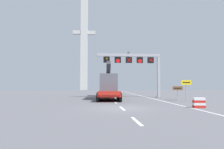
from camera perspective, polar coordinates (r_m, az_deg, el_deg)
name	(u,v)px	position (r m, az deg, el deg)	size (l,w,h in m)	color
ground	(121,108)	(16.89, 2.69, -10.09)	(112.00, 112.00, 0.00)	#5B5B60
lane_markings	(107,95)	(36.53, -1.37, -6.34)	(0.20, 54.16, 0.01)	silver
edge_line_right	(150,98)	(29.91, 11.48, -6.99)	(0.20, 63.00, 0.01)	silver
overhead_lane_gantry	(137,62)	(31.16, 7.46, 3.65)	(10.52, 0.90, 7.42)	#9EA0A5
heavy_haul_truck_red	(108,85)	(30.00, -1.21, -3.25)	(3.63, 14.16, 5.30)	red
exit_sign_yellow	(186,85)	(25.31, 21.46, -3.09)	(1.30, 0.15, 2.63)	#9EA0A5
tourist_info_sign_brown	(178,90)	(27.91, 19.17, -4.31)	(1.42, 0.15, 1.84)	#9EA0A5
crash_barrier_striped	(199,103)	(18.80, 24.72, -7.72)	(1.05, 0.62, 0.90)	red
bridge_pylon_distant	(84,43)	(78.30, -8.39, 9.46)	(9.00, 2.00, 37.36)	#B7B7B2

